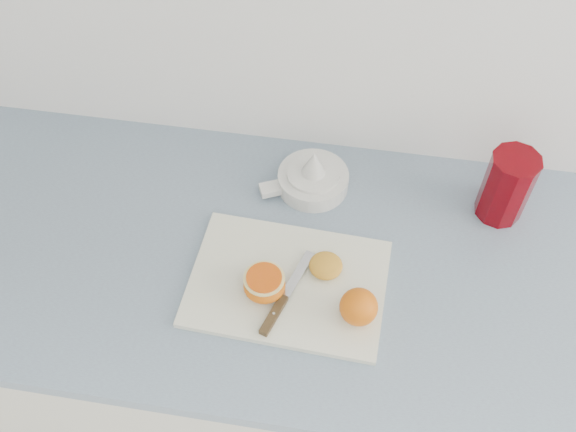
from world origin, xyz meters
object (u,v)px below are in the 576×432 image
Objects in this scene: counter at (349,368)px; red_tumbler at (506,188)px; cutting_board at (288,283)px; citrus_juicer at (312,178)px; half_orange at (264,284)px.

counter is 0.59m from red_tumbler.
citrus_juicer is (0.01, 0.24, 0.02)m from cutting_board.
red_tumbler is at bearing 31.59° from cutting_board.
cutting_board is 0.45m from red_tumbler.
half_orange is 0.49× the size of red_tumbler.
citrus_juicer is at bearing 79.69° from half_orange.
half_orange is at bearing -144.50° from cutting_board.
citrus_juicer reaches higher than cutting_board.
half_orange is 0.27m from citrus_juicer.
citrus_juicer is (-0.13, 0.18, 0.47)m from counter.
cutting_board is at bearing -155.41° from counter.
cutting_board is (-0.14, -0.06, 0.45)m from counter.
citrus_juicer is at bearing 125.78° from counter.
counter is 14.19× the size of citrus_juicer.
half_orange is at bearing -100.31° from citrus_juicer.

